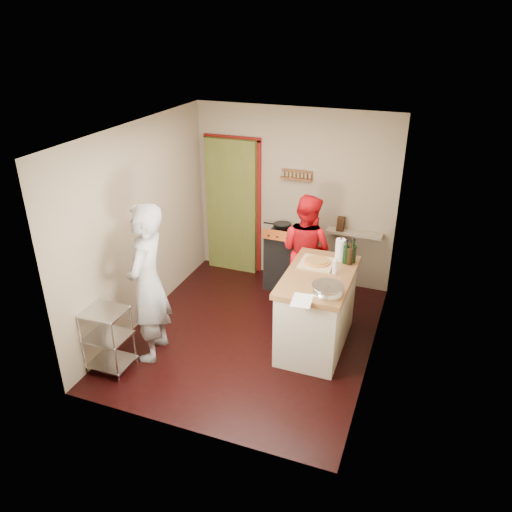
{
  "coord_description": "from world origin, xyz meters",
  "views": [
    {
      "loc": [
        1.93,
        -4.98,
        3.73
      ],
      "look_at": [
        0.07,
        0.0,
        1.14
      ],
      "focal_mm": 35.0,
      "sensor_mm": 36.0,
      "label": 1
    }
  ],
  "objects_px": {
    "stove": "(288,258)",
    "person_red": "(306,250)",
    "island": "(317,308)",
    "person_stripe": "(148,284)",
    "wire_shelving": "(107,337)"
  },
  "relations": [
    {
      "from": "stove",
      "to": "island",
      "type": "distance_m",
      "value": 1.53
    },
    {
      "from": "wire_shelving",
      "to": "person_red",
      "type": "bearing_deg",
      "value": 53.47
    },
    {
      "from": "person_stripe",
      "to": "person_red",
      "type": "height_order",
      "value": "person_stripe"
    },
    {
      "from": "island",
      "to": "person_stripe",
      "type": "bearing_deg",
      "value": -154.18
    },
    {
      "from": "wire_shelving",
      "to": "island",
      "type": "xyz_separation_m",
      "value": [
        2.1,
        1.3,
        0.08
      ]
    },
    {
      "from": "person_stripe",
      "to": "person_red",
      "type": "xyz_separation_m",
      "value": [
        1.37,
        1.83,
        -0.16
      ]
    },
    {
      "from": "stove",
      "to": "island",
      "type": "bearing_deg",
      "value": -59.76
    },
    {
      "from": "wire_shelving",
      "to": "person_stripe",
      "type": "distance_m",
      "value": 0.75
    },
    {
      "from": "stove",
      "to": "wire_shelving",
      "type": "bearing_deg",
      "value": -116.85
    },
    {
      "from": "stove",
      "to": "island",
      "type": "height_order",
      "value": "island"
    },
    {
      "from": "stove",
      "to": "wire_shelving",
      "type": "xyz_separation_m",
      "value": [
        -1.33,
        -2.62,
        -0.01
      ]
    },
    {
      "from": "stove",
      "to": "person_red",
      "type": "height_order",
      "value": "person_red"
    },
    {
      "from": "stove",
      "to": "island",
      "type": "relative_size",
      "value": 0.69
    },
    {
      "from": "stove",
      "to": "person_stripe",
      "type": "xyz_separation_m",
      "value": [
        -1.01,
        -2.19,
        0.51
      ]
    },
    {
      "from": "stove",
      "to": "person_red",
      "type": "distance_m",
      "value": 0.61
    }
  ]
}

